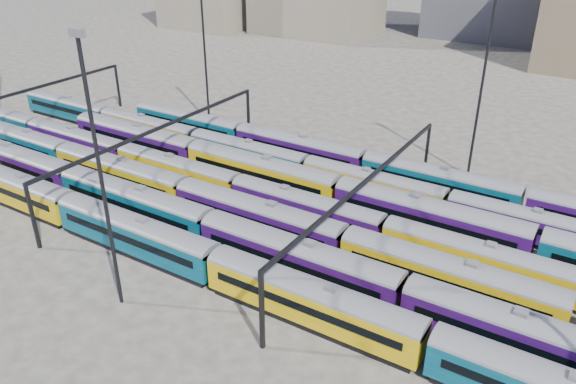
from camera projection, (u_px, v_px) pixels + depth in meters
The scene contains 14 objects.
ground at pixel (287, 219), 68.04m from camera, with size 500.00×500.00×0.00m, color #3E3A34.
rake_0 at pixel (311, 298), 49.83m from camera, with size 107.70×3.15×5.32m.
rake_1 at pixel (404, 292), 50.36m from camera, with size 134.33×3.27×5.53m.
rake_2 at pixel (345, 241), 58.18m from camera, with size 131.28×3.20×5.40m.
rake_3 at pixel (237, 186), 70.41m from camera, with size 119.17×2.91×4.89m.
rake_4 at pixel (430, 214), 63.05m from camera, with size 114.03×3.34×5.64m.
rake_5 at pixel (307, 166), 75.98m from camera, with size 116.53×2.84×4.78m.
rake_6 at pixel (439, 179), 71.76m from camera, with size 104.36×3.06×5.15m.
gantry_0 at pixel (19, 99), 88.59m from camera, with size 0.35×40.35×8.03m.
gantry_1 at pixel (160, 135), 74.42m from camera, with size 0.35×40.35×8.03m.
gantry_2 at pixel (366, 189), 60.25m from camera, with size 0.35×40.35×8.03m.
mast_1 at pixel (204, 42), 92.55m from camera, with size 1.40×0.50×25.60m.
mast_2 at pixel (100, 169), 47.44m from camera, with size 1.40×0.50×25.60m.
mast_3 at pixel (483, 78), 72.81m from camera, with size 1.40×0.50×25.60m.
Camera 1 is at (31.40, -50.20, 33.68)m, focal length 35.00 mm.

